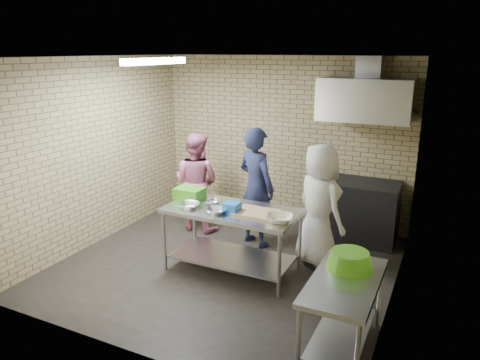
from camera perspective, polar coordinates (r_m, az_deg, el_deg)
name	(u,v)px	position (r m, az deg, el deg)	size (l,w,h in m)	color
floor	(227,265)	(6.16, -1.67, -10.68)	(4.20, 4.20, 0.00)	black
ceiling	(225,57)	(5.50, -1.91, 15.29)	(4.20, 4.20, 0.00)	black
back_wall	(282,140)	(7.47, 5.33, 5.04)	(4.20, 0.06, 2.70)	tan
front_wall	(121,220)	(4.10, -14.83, -4.88)	(4.20, 0.06, 2.70)	tan
left_wall	(98,152)	(6.88, -17.52, 3.40)	(0.06, 4.00, 2.70)	tan
right_wall	(401,189)	(5.10, 19.65, -1.13)	(0.06, 4.00, 2.70)	tan
prep_table	(232,240)	(5.87, -1.02, -7.56)	(1.69, 0.84, 0.84)	silver
side_counter	(342,315)	(4.54, 12.82, -16.33)	(0.60, 1.20, 0.75)	silver
stove	(356,210)	(7.03, 14.49, -3.74)	(1.20, 0.70, 0.90)	black
range_hood	(365,100)	(6.72, 15.57, 9.75)	(1.30, 0.60, 0.60)	silver
hood_duct	(370,67)	(6.83, 16.10, 13.61)	(0.35, 0.30, 0.30)	#A5A8AD
wall_shelf	(388,112)	(6.88, 18.23, 8.16)	(0.80, 0.20, 0.04)	#3F2B19
fluorescent_fixture	(155,61)	(6.03, -10.64, 14.54)	(0.10, 1.25, 0.08)	white
green_crate	(189,193)	(6.12, -6.40, -1.69)	(0.37, 0.28, 0.15)	#3C9E1D
blue_tub	(232,207)	(5.59, -1.05, -3.48)	(0.19, 0.19, 0.12)	blue
cutting_board	(257,213)	(5.55, 2.10, -4.14)	(0.52, 0.39, 0.03)	tan
mixing_bowl_a	(190,206)	(5.77, -6.38, -3.23)	(0.26, 0.26, 0.06)	silver
mixing_bowl_b	(213,202)	(5.88, -3.44, -2.81)	(0.20, 0.20, 0.06)	silver
mixing_bowl_c	(217,211)	(5.56, -2.98, -3.93)	(0.24, 0.24, 0.06)	silver
ceramic_bowl	(279,219)	(5.31, 5.01, -4.88)	(0.32, 0.32, 0.08)	beige
green_basin	(350,260)	(4.54, 13.68, -9.77)	(0.46, 0.46, 0.17)	#59C626
bottle_red	(371,103)	(6.90, 16.24, 9.27)	(0.07, 0.07, 0.18)	#B22619
man_navy	(256,187)	(6.50, 2.05, -0.91)	(0.64, 0.42, 1.75)	black
woman_pink	(196,182)	(7.14, -5.55, -0.22)	(0.76, 0.59, 1.56)	#C8698E
woman_white	(319,205)	(6.01, 10.00, -3.17)	(0.80, 0.52, 1.64)	silver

